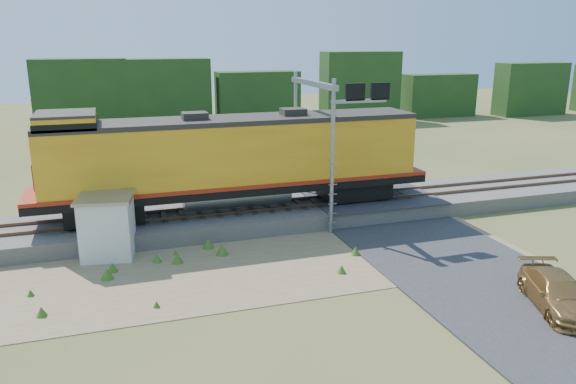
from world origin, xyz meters
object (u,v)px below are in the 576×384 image
object	(u,v)px
locomotive	(231,159)
car	(558,293)
signal_gantry	(325,114)
shed	(107,226)

from	to	relation	value
locomotive	car	distance (m)	16.04
signal_gantry	car	world-z (taller)	signal_gantry
locomotive	signal_gantry	bearing A→B (deg)	-8.08
shed	car	bearing A→B (deg)	-24.35
shed	car	size ratio (longest dim) A/B	0.66
car	shed	bearing A→B (deg)	165.55
shed	signal_gantry	distance (m)	11.95
signal_gantry	shed	bearing A→B (deg)	-170.43
signal_gantry	car	xyz separation A→B (m)	(4.31, -12.18, -5.07)
shed	signal_gantry	size ratio (longest dim) A/B	0.37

